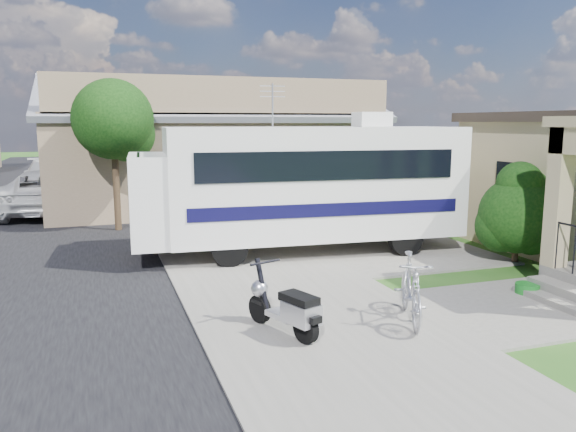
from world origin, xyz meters
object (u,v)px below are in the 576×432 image
object	(u,v)px
scooter	(286,308)
garden_hose	(527,290)
pickup_truck	(49,191)
motorhome	(301,183)
shrub	(518,212)
bicycle	(411,292)
van	(50,176)

from	to	relation	value
scooter	garden_hose	world-z (taller)	scooter
pickup_truck	garden_hose	size ratio (longest dim) A/B	12.81
motorhome	garden_hose	distance (m)	5.87
shrub	pickup_truck	distance (m)	15.87
pickup_truck	scooter	bearing A→B (deg)	113.75
scooter	bicycle	bearing A→B (deg)	-23.05
scooter	shrub	bearing A→B (deg)	1.66
shrub	scooter	size ratio (longest dim) A/B	1.52
van	garden_hose	world-z (taller)	van
motorhome	bicycle	size ratio (longest dim) A/B	4.52
bicycle	scooter	bearing A→B (deg)	-160.69
shrub	scooter	bearing A→B (deg)	-157.90
motorhome	van	size ratio (longest dim) A/B	1.52
shrub	van	world-z (taller)	shrub
shrub	van	size ratio (longest dim) A/B	0.44
shrub	van	bearing A→B (deg)	122.50
scooter	motorhome	bearing A→B (deg)	47.22
motorhome	garden_hose	xyz separation A→B (m)	(2.85, -4.84, -1.68)
motorhome	pickup_truck	size ratio (longest dim) A/B	1.43
scooter	bicycle	distance (m)	2.12
pickup_truck	garden_hose	distance (m)	16.57
motorhome	scooter	xyz separation A→B (m)	(-2.21, -5.38, -1.31)
bicycle	garden_hose	size ratio (longest dim) A/B	4.06
pickup_truck	garden_hose	world-z (taller)	pickup_truck
van	shrub	bearing A→B (deg)	-63.45
shrub	van	xyz separation A→B (m)	(-11.33, 17.79, -0.44)
van	garden_hose	bearing A→B (deg)	-69.82
motorhome	shrub	xyz separation A→B (m)	(4.41, -2.69, -0.55)
garden_hose	pickup_truck	bearing A→B (deg)	124.56
shrub	bicycle	xyz separation A→B (m)	(-4.50, -2.78, -0.68)
bicycle	van	bearing A→B (deg)	130.28
bicycle	pickup_truck	xyz separation A→B (m)	(-6.45, 14.27, 0.25)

